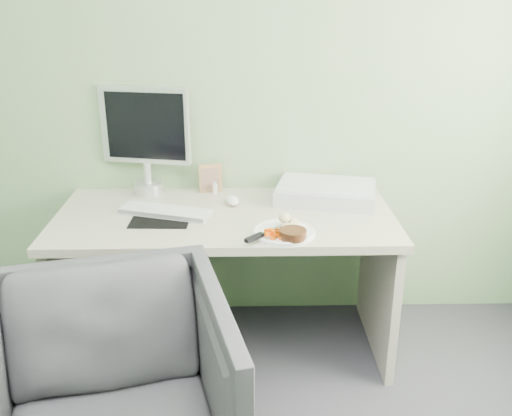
{
  "coord_description": "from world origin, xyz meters",
  "views": [
    {
      "loc": [
        0.09,
        -0.88,
        1.73
      ],
      "look_at": [
        0.15,
        1.5,
        0.81
      ],
      "focal_mm": 40.0,
      "sensor_mm": 36.0,
      "label": 1
    }
  ],
  "objects_px": {
    "desk": "(226,249)",
    "plate": "(284,233)",
    "scanner": "(326,193)",
    "desk_chair": "(109,402)",
    "monitor": "(145,135)"
  },
  "relations": [
    {
      "from": "desk",
      "to": "monitor",
      "type": "relative_size",
      "value": 2.91
    },
    {
      "from": "desk",
      "to": "scanner",
      "type": "relative_size",
      "value": 3.29
    },
    {
      "from": "scanner",
      "to": "monitor",
      "type": "relative_size",
      "value": 0.88
    },
    {
      "from": "desk",
      "to": "scanner",
      "type": "height_order",
      "value": "scanner"
    },
    {
      "from": "monitor",
      "to": "desk_chair",
      "type": "xyz_separation_m",
      "value": [
        0.02,
        -1.21,
        -0.65
      ]
    },
    {
      "from": "desk",
      "to": "plate",
      "type": "xyz_separation_m",
      "value": [
        0.26,
        -0.24,
        0.19
      ]
    },
    {
      "from": "desk",
      "to": "desk_chair",
      "type": "distance_m",
      "value": 0.99
    },
    {
      "from": "desk",
      "to": "desk_chair",
      "type": "relative_size",
      "value": 1.86
    },
    {
      "from": "desk_chair",
      "to": "desk",
      "type": "bearing_deg",
      "value": 53.19
    },
    {
      "from": "desk",
      "to": "plate",
      "type": "distance_m",
      "value": 0.4
    },
    {
      "from": "desk",
      "to": "plate",
      "type": "relative_size",
      "value": 5.89
    },
    {
      "from": "monitor",
      "to": "desk",
      "type": "bearing_deg",
      "value": -26.22
    },
    {
      "from": "plate",
      "to": "desk_chair",
      "type": "height_order",
      "value": "desk_chair"
    },
    {
      "from": "plate",
      "to": "desk",
      "type": "bearing_deg",
      "value": 137.91
    },
    {
      "from": "desk",
      "to": "monitor",
      "type": "xyz_separation_m",
      "value": [
        -0.4,
        0.31,
        0.49
      ]
    }
  ]
}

